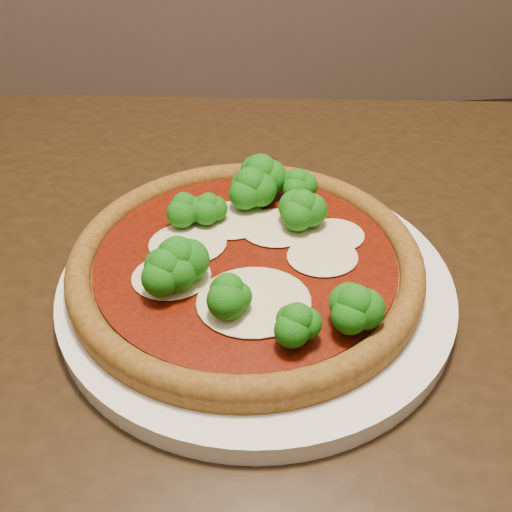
{
  "coord_description": "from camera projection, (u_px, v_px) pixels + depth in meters",
  "views": [
    {
      "loc": [
        0.03,
        -0.38,
        1.09
      ],
      "look_at": [
        0.06,
        -0.02,
        0.79
      ],
      "focal_mm": 40.0,
      "sensor_mm": 36.0,
      "label": 1
    }
  ],
  "objects": [
    {
      "name": "dining_table",
      "position": [
        275.0,
        379.0,
        0.55
      ],
      "size": [
        1.18,
        0.98,
        0.75
      ],
      "rotation": [
        0.0,
        0.0,
        -0.13
      ],
      "color": "black",
      "rests_on": "floor"
    },
    {
      "name": "plate",
      "position": [
        256.0,
        284.0,
        0.49
      ],
      "size": [
        0.33,
        0.33,
        0.02
      ],
      "primitive_type": "cylinder",
      "color": "white",
      "rests_on": "dining_table"
    },
    {
      "name": "pizza",
      "position": [
        245.0,
        254.0,
        0.48
      ],
      "size": [
        0.3,
        0.3,
        0.06
      ],
      "rotation": [
        0.0,
        0.0,
        0.31
      ],
      "color": "brown",
      "rests_on": "plate"
    }
  ]
}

